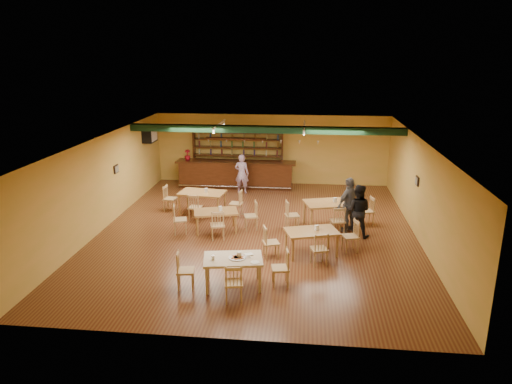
# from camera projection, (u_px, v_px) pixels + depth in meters

# --- Properties ---
(floor) EXTENTS (12.00, 12.00, 0.00)m
(floor) POSITION_uv_depth(u_px,v_px,m) (257.00, 232.00, 15.29)
(floor) COLOR #572A18
(floor) RESTS_ON ground
(ceiling_beam) EXTENTS (10.00, 0.30, 0.25)m
(ceiling_beam) POSITION_uv_depth(u_px,v_px,m) (265.00, 129.00, 17.15)
(ceiling_beam) COLOR black
(ceiling_beam) RESTS_ON ceiling
(track_rail_left) EXTENTS (0.05, 2.50, 0.05)m
(track_rail_left) POSITION_uv_depth(u_px,v_px,m) (219.00, 124.00, 17.89)
(track_rail_left) COLOR white
(track_rail_left) RESTS_ON ceiling
(track_rail_right) EXTENTS (0.05, 2.50, 0.05)m
(track_rail_right) POSITION_uv_depth(u_px,v_px,m) (304.00, 126.00, 17.56)
(track_rail_right) COLOR white
(track_rail_right) RESTS_ON ceiling
(ac_unit) EXTENTS (0.34, 0.70, 0.48)m
(ac_unit) POSITION_uv_depth(u_px,v_px,m) (150.00, 135.00, 19.13)
(ac_unit) COLOR white
(ac_unit) RESTS_ON wall_left
(picture_left) EXTENTS (0.04, 0.34, 0.28)m
(picture_left) POSITION_uv_depth(u_px,v_px,m) (116.00, 169.00, 16.28)
(picture_left) COLOR black
(picture_left) RESTS_ON wall_left
(picture_right) EXTENTS (0.04, 0.34, 0.28)m
(picture_right) POSITION_uv_depth(u_px,v_px,m) (417.00, 181.00, 14.78)
(picture_right) COLOR black
(picture_right) RESTS_ON wall_right
(bar_counter) EXTENTS (5.06, 0.85, 1.13)m
(bar_counter) POSITION_uv_depth(u_px,v_px,m) (236.00, 174.00, 20.19)
(bar_counter) COLOR #381A0B
(bar_counter) RESTS_ON ground
(back_bar_hutch) EXTENTS (3.91, 0.40, 2.28)m
(back_bar_hutch) POSITION_uv_depth(u_px,v_px,m) (238.00, 158.00, 20.63)
(back_bar_hutch) COLOR #381A0B
(back_bar_hutch) RESTS_ON ground
(poinsettia) EXTENTS (0.32, 0.32, 0.45)m
(poinsettia) POSITION_uv_depth(u_px,v_px,m) (187.00, 155.00, 20.18)
(poinsettia) COLOR maroon
(poinsettia) RESTS_ON bar_counter
(dining_table_a) EXTENTS (1.69, 1.14, 0.79)m
(dining_table_a) POSITION_uv_depth(u_px,v_px,m) (202.00, 203.00, 16.93)
(dining_table_a) COLOR #A76E3B
(dining_table_a) RESTS_ON ground
(dining_table_b) EXTENTS (1.87, 1.41, 0.83)m
(dining_table_b) POSITION_uv_depth(u_px,v_px,m) (330.00, 214.00, 15.66)
(dining_table_b) COLOR #A76E3B
(dining_table_b) RESTS_ON ground
(dining_table_c) EXTENTS (1.54, 1.15, 0.69)m
(dining_table_c) POSITION_uv_depth(u_px,v_px,m) (216.00, 221.00, 15.24)
(dining_table_c) COLOR #A76E3B
(dining_table_c) RESTS_ON ground
(dining_table_d) EXTENTS (1.64, 1.26, 0.72)m
(dining_table_d) POSITION_uv_depth(u_px,v_px,m) (311.00, 242.00, 13.47)
(dining_table_d) COLOR #A76E3B
(dining_table_d) RESTS_ON ground
(near_table) EXTENTS (1.55, 1.14, 0.76)m
(near_table) POSITION_uv_depth(u_px,v_px,m) (233.00, 272.00, 11.61)
(near_table) COLOR tan
(near_table) RESTS_ON ground
(pizza_tray) EXTENTS (0.54, 0.54, 0.01)m
(pizza_tray) POSITION_uv_depth(u_px,v_px,m) (237.00, 258.00, 11.49)
(pizza_tray) COLOR silver
(pizza_tray) RESTS_ON near_table
(parmesan_shaker) EXTENTS (0.09, 0.09, 0.11)m
(parmesan_shaker) POSITION_uv_depth(u_px,v_px,m) (213.00, 258.00, 11.39)
(parmesan_shaker) COLOR #EAE5C6
(parmesan_shaker) RESTS_ON near_table
(napkin_stack) EXTENTS (0.25, 0.23, 0.03)m
(napkin_stack) POSITION_uv_depth(u_px,v_px,m) (249.00, 255.00, 11.66)
(napkin_stack) COLOR white
(napkin_stack) RESTS_ON near_table
(pizza_server) EXTENTS (0.33, 0.13, 0.00)m
(pizza_server) POSITION_uv_depth(u_px,v_px,m) (244.00, 257.00, 11.52)
(pizza_server) COLOR silver
(pizza_server) RESTS_ON pizza_tray
(side_plate) EXTENTS (0.25, 0.25, 0.01)m
(side_plate) POSITION_uv_depth(u_px,v_px,m) (255.00, 262.00, 11.25)
(side_plate) COLOR white
(side_plate) RESTS_ON near_table
(patron_bar) EXTENTS (0.63, 0.45, 1.61)m
(patron_bar) POSITION_uv_depth(u_px,v_px,m) (242.00, 174.00, 19.30)
(patron_bar) COLOR #804BA2
(patron_bar) RESTS_ON ground
(patron_right_a) EXTENTS (0.95, 0.83, 1.67)m
(patron_right_a) POSITION_uv_depth(u_px,v_px,m) (358.00, 211.00, 14.69)
(patron_right_a) COLOR black
(patron_right_a) RESTS_ON ground
(patron_right_b) EXTENTS (1.06, 1.03, 1.78)m
(patron_right_b) POSITION_uv_depth(u_px,v_px,m) (349.00, 205.00, 15.11)
(patron_right_b) COLOR slate
(patron_right_b) RESTS_ON ground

